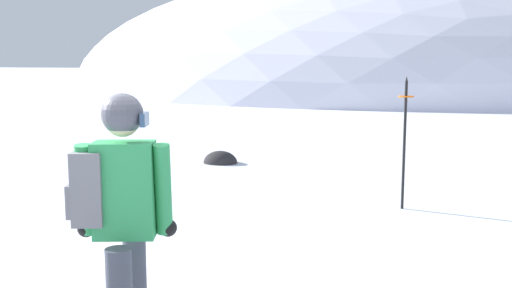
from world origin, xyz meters
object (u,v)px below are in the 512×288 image
object	(u,v)px
rock_dark	(133,194)
rock_mid	(220,163)
piste_marker_near	(405,133)
snowboarder_main	(121,224)

from	to	relation	value
rock_dark	rock_mid	distance (m)	2.84
rock_dark	rock_mid	xyz separation A→B (m)	(0.09, 2.84, 0.00)
piste_marker_near	rock_dark	bearing A→B (deg)	-171.81
piste_marker_near	snowboarder_main	bearing A→B (deg)	-103.44
piste_marker_near	rock_dark	xyz separation A→B (m)	(-3.73, -0.54, -0.99)
snowboarder_main	piste_marker_near	distance (m)	4.81
rock_dark	piste_marker_near	bearing A→B (deg)	8.19
piste_marker_near	rock_dark	world-z (taller)	piste_marker_near
snowboarder_main	rock_mid	xyz separation A→B (m)	(-2.53, 6.98, -0.92)
snowboarder_main	rock_dark	size ratio (longest dim) A/B	4.68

